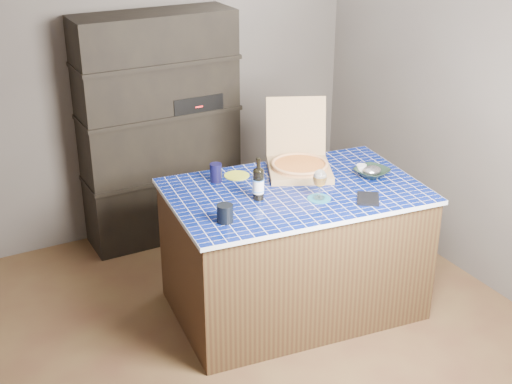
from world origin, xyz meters
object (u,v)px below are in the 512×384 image
kitchen_island (294,249)px  mead_bottle (258,183)px  wine_glass (320,179)px  bowl (372,172)px  dvd_case (368,199)px  pizza_box (299,163)px

kitchen_island → mead_bottle: bearing=-170.2°
wine_glass → bowl: size_ratio=0.88×
kitchen_island → bowl: bowl is taller
wine_glass → dvd_case: wine_glass is taller
kitchen_island → wine_glass: size_ratio=8.86×
pizza_box → wine_glass: 0.45m
kitchen_island → pizza_box: 0.58m
wine_glass → dvd_case: size_ratio=1.04×
kitchen_island → bowl: (0.56, -0.06, 0.47)m
kitchen_island → wine_glass: wine_glass is taller
bowl → kitchen_island: bearing=173.9°
mead_bottle → dvd_case: mead_bottle is taller
mead_bottle → wine_glass: mead_bottle is taller
pizza_box → bowl: 0.49m
kitchen_island → mead_bottle: mead_bottle is taller
mead_bottle → wine_glass: (0.33, -0.18, 0.03)m
kitchen_island → mead_bottle: (-0.28, -0.02, 0.55)m
dvd_case → bowl: bowl is taller
mead_bottle → dvd_case: 0.69m
pizza_box → bowl: size_ratio=2.85×
wine_glass → dvd_case: bearing=-30.1°
mead_bottle → wine_glass: bearing=-28.4°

